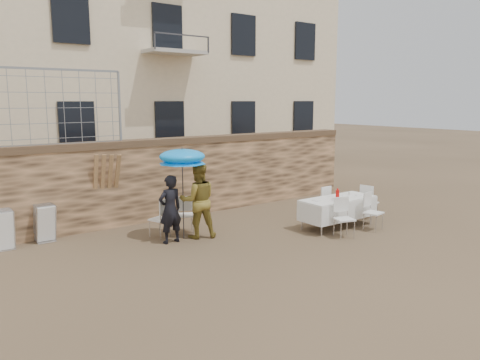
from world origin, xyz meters
TOP-DOWN VIEW (x-y plane):
  - ground at (0.00, 0.00)m, footprint 80.00×80.00m
  - stone_wall at (0.00, 5.00)m, footprint 13.00×0.50m
  - chain_link_fence at (-3.00, 5.00)m, footprint 3.20×0.06m
  - man_suit at (-1.19, 2.76)m, footprint 0.60×0.41m
  - woman_dress at (-0.44, 2.76)m, footprint 1.08×0.96m
  - umbrella at (-0.79, 2.86)m, footprint 1.12×1.12m
  - couple_chair_left at (-1.19, 3.31)m, footprint 0.63×0.63m
  - couple_chair_right at (-0.49, 3.31)m, footprint 0.63×0.63m
  - banquet_table at (2.99, 1.41)m, footprint 2.10×0.85m
  - soda_bottle at (2.79, 1.26)m, footprint 0.09×0.09m
  - table_chair_front_left at (2.39, 0.66)m, footprint 0.61×0.61m
  - table_chair_front_right at (3.49, 0.66)m, footprint 0.56×0.56m
  - table_chair_back at (3.19, 2.21)m, footprint 0.50×0.50m
  - table_chair_side at (4.39, 1.51)m, footprint 0.57×0.57m
  - chair_stack_left at (-4.42, 4.72)m, footprint 0.46×0.55m
  - chair_stack_right at (-3.52, 4.72)m, footprint 0.46×0.47m
  - wood_planks at (-1.92, 4.79)m, footprint 0.70×0.20m

SIDE VIEW (x-z plane):
  - ground at x=0.00m, z-range 0.00..0.00m
  - chair_stack_left at x=-4.42m, z-range 0.00..0.92m
  - chair_stack_right at x=-3.52m, z-range 0.00..0.92m
  - couple_chair_left at x=-1.19m, z-range 0.00..0.96m
  - couple_chair_right at x=-0.49m, z-range 0.00..0.96m
  - table_chair_front_left at x=2.39m, z-range 0.00..0.96m
  - table_chair_front_right at x=3.49m, z-range 0.00..0.96m
  - table_chair_back at x=3.19m, z-range 0.00..0.96m
  - table_chair_side at x=4.39m, z-range 0.00..0.96m
  - banquet_table at x=2.99m, z-range 0.34..1.12m
  - man_suit at x=-1.19m, z-range 0.00..1.60m
  - soda_bottle at x=2.79m, z-range 0.77..1.04m
  - woman_dress at x=-0.44m, z-range 0.00..1.83m
  - wood_planks at x=-1.92m, z-range 0.00..2.00m
  - stone_wall at x=0.00m, z-range 0.00..2.20m
  - umbrella at x=-0.79m, z-range 0.90..2.94m
  - chain_link_fence at x=-3.00m, z-range 2.20..4.00m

